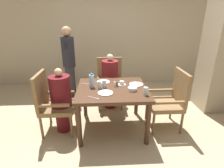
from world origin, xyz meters
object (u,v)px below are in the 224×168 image
(standing_host, at_px, (69,62))
(glass_tall_near, at_px, (146,91))
(plate_main_left, at_px, (103,82))
(glass_tall_mid, at_px, (104,84))
(bowl_small, at_px, (132,89))
(diner_in_left_chair, at_px, (61,100))
(plate_dessert_center, at_px, (136,84))
(chair_far_side, at_px, (110,81))
(water_bottle, at_px, (92,81))
(chair_left_side, at_px, (52,101))
(glass_tall_far, at_px, (100,85))
(chair_right_side, at_px, (170,99))
(plate_main_right, at_px, (105,93))
(diner_in_far_chair, at_px, (110,81))
(teacup_with_saucer, at_px, (122,83))

(standing_host, height_order, glass_tall_near, standing_host)
(plate_main_left, height_order, glass_tall_mid, glass_tall_mid)
(bowl_small, bearing_deg, diner_in_left_chair, 174.42)
(plate_dessert_center, relative_size, glass_tall_mid, 1.91)
(glass_tall_mid, bearing_deg, standing_host, 122.08)
(plate_main_left, relative_size, plate_dessert_center, 1.00)
(chair_far_side, height_order, water_bottle, chair_far_side)
(chair_left_side, relative_size, standing_host, 0.62)
(standing_host, bearing_deg, plate_dessert_center, -41.35)
(plate_main_left, relative_size, glass_tall_far, 1.91)
(chair_left_side, relative_size, chair_far_side, 1.00)
(chair_right_side, relative_size, glass_tall_mid, 8.43)
(plate_main_right, relative_size, glass_tall_far, 1.91)
(diner_in_left_chair, distance_m, diner_in_far_chair, 1.10)
(chair_right_side, height_order, plate_main_left, chair_right_side)
(chair_right_side, height_order, standing_host, standing_host)
(glass_tall_near, bearing_deg, water_bottle, 155.96)
(chair_far_side, xyz_separation_m, bowl_small, (0.30, -1.00, 0.23))
(diner_in_left_chair, bearing_deg, chair_left_side, -180.00)
(plate_main_left, bearing_deg, plate_dessert_center, -15.12)
(plate_main_left, bearing_deg, water_bottle, -131.29)
(water_bottle, xyz_separation_m, glass_tall_near, (0.78, -0.35, -0.05))
(bowl_small, bearing_deg, teacup_with_saucer, 118.65)
(glass_tall_far, bearing_deg, chair_right_side, -0.37)
(chair_right_side, xyz_separation_m, bowl_small, (-0.65, -0.11, 0.23))
(chair_far_side, distance_m, glass_tall_mid, 0.89)
(standing_host, xyz_separation_m, glass_tall_far, (0.67, -1.24, -0.07))
(diner_in_left_chair, relative_size, teacup_with_saucer, 8.00)
(diner_in_far_chair, xyz_separation_m, water_bottle, (-0.32, -0.68, 0.26))
(water_bottle, bearing_deg, glass_tall_near, -24.04)
(plate_main_right, height_order, teacup_with_saucer, teacup_with_saucer)
(teacup_with_saucer, relative_size, water_bottle, 0.59)
(plate_main_right, bearing_deg, glass_tall_far, 113.66)
(diner_in_far_chair, distance_m, glass_tall_far, 0.79)
(teacup_with_saucer, height_order, water_bottle, water_bottle)
(diner_in_far_chair, height_order, plate_main_right, diner_in_far_chair)
(plate_main_right, xyz_separation_m, bowl_small, (0.41, 0.08, 0.02))
(glass_tall_near, bearing_deg, teacup_with_saucer, 125.17)
(chair_far_side, xyz_separation_m, glass_tall_mid, (-0.12, -0.84, 0.26))
(diner_in_far_chair, bearing_deg, glass_tall_mid, -100.04)
(plate_dessert_center, height_order, bowl_small, bowl_small)
(standing_host, bearing_deg, teacup_with_saucer, -46.96)
(glass_tall_near, relative_size, glass_tall_far, 1.00)
(plate_main_left, bearing_deg, glass_tall_far, -102.39)
(teacup_with_saucer, bearing_deg, chair_left_side, -173.11)
(plate_dessert_center, bearing_deg, diner_in_left_chair, -174.02)
(water_bottle, relative_size, glass_tall_mid, 1.92)
(chair_right_side, relative_size, teacup_with_saucer, 7.42)
(diner_in_far_chair, xyz_separation_m, glass_tall_near, (0.46, -1.03, 0.21))
(plate_dessert_center, bearing_deg, glass_tall_mid, -172.03)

